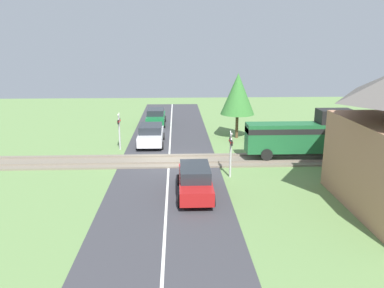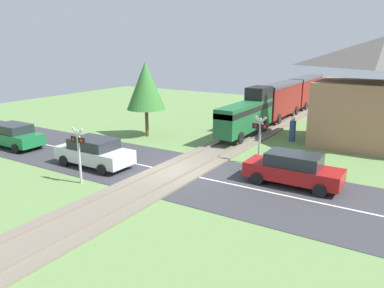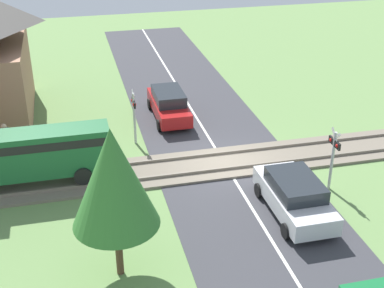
# 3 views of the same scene
# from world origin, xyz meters

# --- Properties ---
(ground_plane) EXTENTS (60.00, 60.00, 0.00)m
(ground_plane) POSITION_xyz_m (0.00, 0.00, 0.00)
(ground_plane) COLOR #66894C
(road_surface) EXTENTS (48.00, 6.40, 0.02)m
(road_surface) POSITION_xyz_m (0.00, 0.00, 0.01)
(road_surface) COLOR #38383D
(road_surface) RESTS_ON ground_plane
(track_bed) EXTENTS (2.80, 48.00, 0.24)m
(track_bed) POSITION_xyz_m (0.00, 0.00, 0.07)
(track_bed) COLOR #756B5B
(track_bed) RESTS_ON ground_plane
(train) EXTENTS (1.58, 22.23, 3.18)m
(train) POSITION_xyz_m (0.00, 16.38, 1.88)
(train) COLOR #1E6033
(train) RESTS_ON track_bed
(car_near_crossing) EXTENTS (4.39, 1.98, 1.56)m
(car_near_crossing) POSITION_xyz_m (-4.39, -1.44, 0.82)
(car_near_crossing) COLOR silver
(car_near_crossing) RESTS_ON ground_plane
(car_far_side) EXTENTS (4.46, 1.79, 1.56)m
(car_far_side) POSITION_xyz_m (5.63, 1.44, 0.81)
(car_far_side) COLOR #A81919
(car_far_side) RESTS_ON ground_plane
(car_behind_queue) EXTENTS (4.20, 1.86, 1.54)m
(car_behind_queue) POSITION_xyz_m (-11.64, -1.44, 0.80)
(car_behind_queue) COLOR #197038
(car_behind_queue) RESTS_ON ground_plane
(crossing_signal_west_approach) EXTENTS (0.90, 0.18, 2.72)m
(crossing_signal_west_approach) POSITION_xyz_m (-3.05, -3.63, 1.76)
(crossing_signal_west_approach) COLOR #B7B7B7
(crossing_signal_west_approach) RESTS_ON ground_plane
(crossing_signal_east_approach) EXTENTS (0.90, 0.18, 2.72)m
(crossing_signal_east_approach) POSITION_xyz_m (3.05, 3.63, 1.76)
(crossing_signal_east_approach) COLOR #B7B7B7
(crossing_signal_east_approach) RESTS_ON ground_plane
(station_building) EXTENTS (7.99, 5.15, 6.94)m
(station_building) POSITION_xyz_m (7.94, 10.95, 3.43)
(station_building) COLOR #AD7A5B
(station_building) RESTS_ON ground_plane
(pedestrian_by_station) EXTENTS (0.41, 0.41, 1.67)m
(pedestrian_by_station) POSITION_xyz_m (3.06, 9.58, 0.76)
(pedestrian_by_station) COLOR #2D4C8E
(pedestrian_by_station) RESTS_ON ground_plane
(tree_roadside_hedge) EXTENTS (2.75, 2.75, 5.29)m
(tree_roadside_hedge) POSITION_xyz_m (-6.29, 5.49, 3.63)
(tree_roadside_hedge) COLOR brown
(tree_roadside_hedge) RESTS_ON ground_plane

